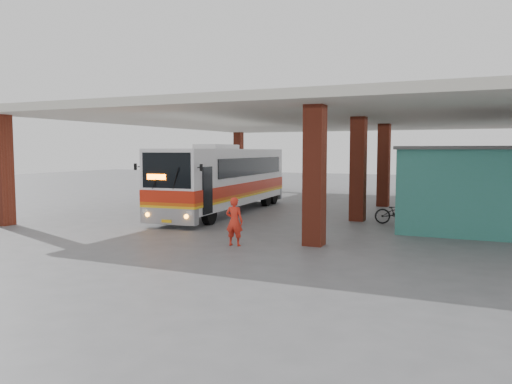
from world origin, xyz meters
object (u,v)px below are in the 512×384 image
at_px(motorcycle, 398,212).
at_px(pedestrian, 234,221).
at_px(red_chair, 413,203).
at_px(coach_bus, 225,179).

xyz_separation_m(motorcycle, pedestrian, (-3.93, -6.81, 0.28)).
bearing_deg(red_chair, coach_bus, -159.92).
bearing_deg(pedestrian, red_chair, -112.86).
relative_size(coach_bus, pedestrian, 7.37).
height_order(coach_bus, red_chair, coach_bus).
height_order(coach_bus, pedestrian, coach_bus).
relative_size(motorcycle, red_chair, 2.29).
height_order(pedestrian, red_chair, pedestrian).
xyz_separation_m(pedestrian, red_chair, (3.89, 11.94, -0.40)).
xyz_separation_m(coach_bus, pedestrian, (4.16, -7.26, -0.84)).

